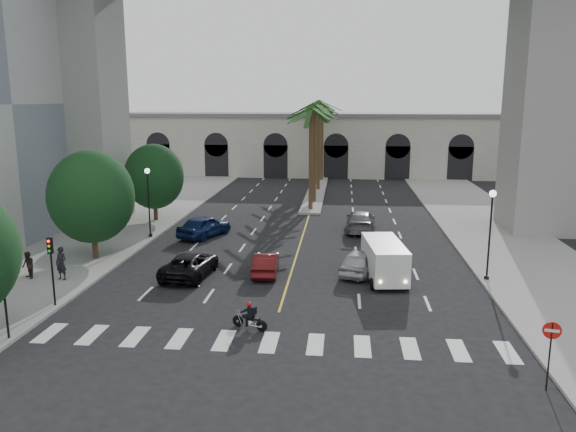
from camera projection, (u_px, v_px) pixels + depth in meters
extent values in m
plane|color=black|center=(274.00, 329.00, 25.75)|extent=(140.00, 140.00, 0.00)
cube|color=gray|center=(99.00, 240.00, 41.81)|extent=(8.00, 100.00, 0.15)
cube|color=gray|center=(515.00, 250.00, 38.89)|extent=(8.00, 100.00, 0.15)
cube|color=gray|center=(316.00, 193.00, 62.75)|extent=(2.00, 24.00, 0.20)
cube|color=beige|center=(322.00, 146.00, 78.52)|extent=(70.00, 10.00, 8.00)
cube|color=slate|center=(323.00, 115.00, 77.65)|extent=(71.00, 10.50, 0.50)
cube|color=gray|center=(546.00, 98.00, 43.27)|extent=(5.00, 6.00, 20.80)
cube|color=gray|center=(86.00, 99.00, 46.87)|extent=(5.00, 6.00, 20.80)
cylinder|color=#47331E|center=(311.00, 161.00, 52.06)|extent=(0.40, 0.40, 9.50)
cylinder|color=#47331E|center=(314.00, 155.00, 55.92)|extent=(0.40, 0.40, 9.80)
cylinder|color=#47331E|center=(313.00, 154.00, 59.90)|extent=(0.40, 0.40, 9.30)
cylinder|color=#47331E|center=(319.00, 147.00, 63.68)|extent=(0.40, 0.40, 10.10)
cylinder|color=#47331E|center=(318.00, 146.00, 67.65)|extent=(0.40, 0.40, 9.60)
cylinder|color=#47331E|center=(322.00, 143.00, 71.49)|extent=(0.40, 0.40, 9.90)
cylinder|color=#382616|center=(95.00, 242.00, 36.51)|extent=(0.36, 0.36, 2.45)
ellipsoid|color=black|center=(91.00, 197.00, 35.90)|extent=(5.44, 5.44, 5.98)
cylinder|color=#382616|center=(156.00, 208.00, 48.22)|extent=(0.36, 0.36, 2.27)
ellipsoid|color=black|center=(154.00, 176.00, 47.65)|extent=(5.04, 5.04, 5.54)
cylinder|color=black|center=(151.00, 236.00, 42.41)|extent=(0.28, 0.28, 0.36)
cylinder|color=black|center=(149.00, 205.00, 41.92)|extent=(0.11, 0.11, 5.00)
sphere|color=white|center=(147.00, 171.00, 41.40)|extent=(0.40, 0.40, 0.40)
cylinder|color=black|center=(486.00, 278.00, 32.40)|extent=(0.28, 0.28, 0.36)
cylinder|color=black|center=(490.00, 238.00, 31.90)|extent=(0.11, 0.11, 5.00)
sphere|color=white|center=(493.00, 194.00, 31.39)|extent=(0.40, 0.40, 0.40)
cylinder|color=black|center=(5.00, 303.00, 24.06)|extent=(0.10, 0.10, 3.50)
cube|color=black|center=(2.00, 270.00, 23.75)|extent=(0.25, 0.18, 0.80)
cylinder|color=black|center=(53.00, 275.00, 27.95)|extent=(0.10, 0.10, 3.50)
cube|color=black|center=(50.00, 246.00, 27.65)|extent=(0.25, 0.18, 0.80)
cylinder|color=black|center=(238.00, 321.00, 25.95)|extent=(0.53, 0.28, 0.53)
cylinder|color=black|center=(262.00, 326.00, 25.37)|extent=(0.53, 0.28, 0.53)
cube|color=silver|center=(251.00, 322.00, 25.62)|extent=(0.42, 0.37, 0.23)
cube|color=black|center=(248.00, 316.00, 25.63)|extent=(0.53, 0.37, 0.18)
cube|color=black|center=(255.00, 319.00, 25.46)|extent=(0.45, 0.35, 0.11)
cylinder|color=black|center=(241.00, 311.00, 25.76)|extent=(0.21, 0.46, 0.03)
cube|color=black|center=(252.00, 311.00, 25.48)|extent=(0.34, 0.40, 0.46)
cube|color=black|center=(254.00, 311.00, 25.41)|extent=(0.22, 0.29, 0.34)
sphere|color=red|center=(249.00, 304.00, 25.48)|extent=(0.23, 0.23, 0.23)
imported|color=#B3B3B8|center=(360.00, 262.00, 33.77)|extent=(2.92, 4.70, 1.49)
imported|color=#501012|center=(266.00, 264.00, 33.66)|extent=(1.67, 4.11, 1.33)
imported|color=black|center=(190.00, 265.00, 33.25)|extent=(2.78, 5.29, 1.42)
imported|color=#5C5C60|center=(360.00, 221.00, 44.75)|extent=(2.47, 5.65, 1.61)
imported|color=navy|center=(204.00, 226.00, 42.84)|extent=(3.77, 5.32, 1.68)
cube|color=silver|center=(384.00, 259.00, 32.56)|extent=(2.54, 5.42, 1.94)
cube|color=black|center=(393.00, 267.00, 30.09)|extent=(1.81, 0.45, 0.82)
cylinder|color=black|center=(373.00, 284.00, 30.93)|extent=(0.35, 0.71, 0.68)
cylinder|color=black|center=(406.00, 284.00, 30.96)|extent=(0.35, 0.71, 0.68)
cylinder|color=black|center=(363.00, 265.00, 34.53)|extent=(0.35, 0.71, 0.68)
cylinder|color=black|center=(393.00, 265.00, 34.56)|extent=(0.35, 0.71, 0.68)
imported|color=black|center=(61.00, 263.00, 32.12)|extent=(0.79, 0.61, 1.93)
imported|color=black|center=(28.00, 265.00, 32.32)|extent=(0.98, 0.96, 1.59)
cylinder|color=black|center=(549.00, 357.00, 20.01)|extent=(0.06, 0.06, 2.58)
cylinder|color=#B8140D|center=(552.00, 330.00, 19.80)|extent=(0.64, 0.16, 0.65)
cube|color=silver|center=(552.00, 330.00, 19.80)|extent=(0.49, 0.12, 0.11)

